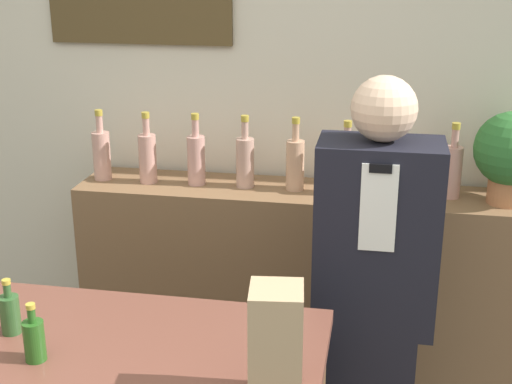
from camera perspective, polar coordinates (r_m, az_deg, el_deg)
back_wall at (r=3.26m, az=0.06°, el=7.51°), size 5.20×0.09×2.70m
back_shelf at (r=3.28m, az=3.60°, el=-8.25°), size 1.98×0.36×1.01m
shopkeeper at (r=2.55m, az=9.29°, el=-9.15°), size 0.41×0.26×1.62m
potted_plant at (r=3.03m, az=19.78°, el=2.98°), size 0.30×0.30×0.38m
paper_bag at (r=1.73m, az=1.60°, el=-12.13°), size 0.14×0.14×0.30m
counter_bottle_3 at (r=2.16m, az=-19.08°, el=-9.12°), size 0.06×0.06×0.17m
counter_bottle_4 at (r=2.00m, az=-17.32°, el=-11.17°), size 0.06×0.06×0.17m
shelf_bottle_0 at (r=3.26m, az=-12.25°, el=3.03°), size 0.08×0.08×0.32m
shelf_bottle_1 at (r=3.18m, az=-8.67°, el=2.83°), size 0.08×0.08×0.32m
shelf_bottle_2 at (r=3.13m, az=-4.81°, el=2.72°), size 0.08×0.08×0.32m
shelf_bottle_3 at (r=3.08m, az=-0.88°, el=2.54°), size 0.08×0.08×0.32m
shelf_bottle_4 at (r=3.05m, az=3.15°, el=2.34°), size 0.08×0.08×0.32m
shelf_bottle_5 at (r=3.01m, az=7.21°, el=2.00°), size 0.08×0.08×0.32m
shelf_bottle_6 at (r=3.01m, az=11.36°, el=1.78°), size 0.08×0.08×0.32m
shelf_bottle_7 at (r=3.06m, az=15.43°, el=1.73°), size 0.08×0.08×0.32m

